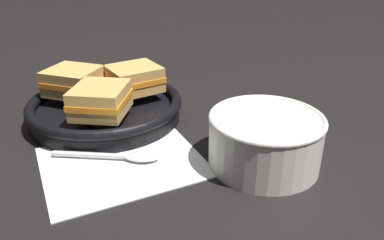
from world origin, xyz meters
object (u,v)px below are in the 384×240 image
sandwich_near_left (74,81)px  sandwich_far_left (136,78)px  soup_bowl (265,137)px  spoon (127,157)px  skillet (106,108)px  sandwich_near_right (101,100)px

sandwich_near_left → sandwich_far_left: same height
soup_bowl → sandwich_far_left: sandwich_far_left is taller
spoon → sandwich_near_left: (-0.03, 0.21, 0.06)m
soup_bowl → spoon: bearing=150.5°
sandwich_far_left → soup_bowl: bearing=-70.6°
soup_bowl → sandwich_far_left: size_ratio=1.68×
spoon → skillet: skillet is taller
skillet → sandwich_near_left: size_ratio=2.24×
sandwich_near_right → spoon: bearing=-86.0°
sandwich_near_left → sandwich_near_right: 0.11m
skillet → sandwich_near_right: (-0.02, -0.06, 0.04)m
skillet → sandwich_near_left: bearing=129.8°
sandwich_near_left → sandwich_far_left: (0.11, -0.04, 0.00)m
spoon → sandwich_near_right: bearing=127.3°
skillet → sandwich_near_left: 0.08m
spoon → skillet: bearing=117.6°
spoon → sandwich_far_left: 0.20m
spoon → sandwich_near_right: 0.11m
spoon → sandwich_near_left: size_ratio=1.19×
skillet → sandwich_near_right: sandwich_near_right is taller
sandwich_far_left → sandwich_near_right: bearing=-140.2°
spoon → sandwich_far_left: size_ratio=1.51×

